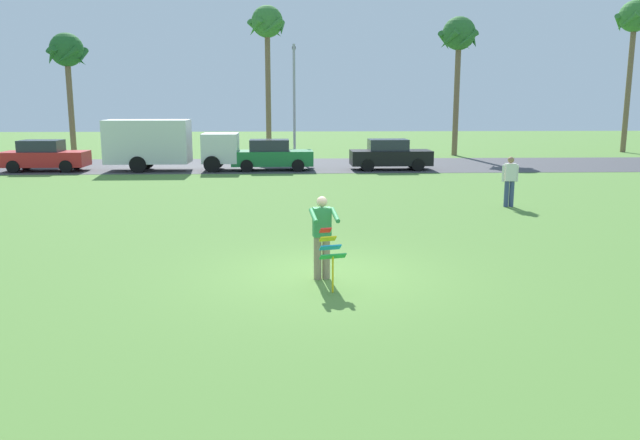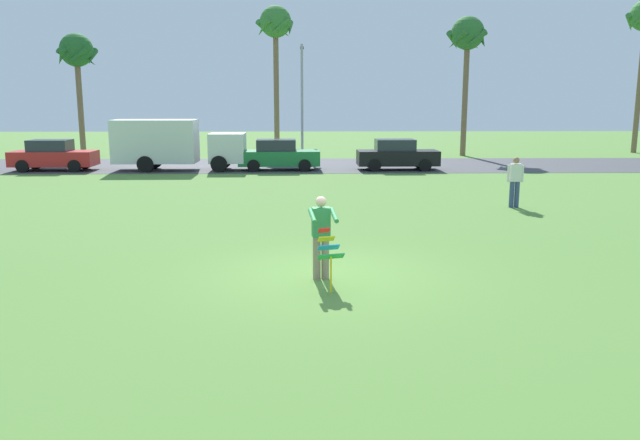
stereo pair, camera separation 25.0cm
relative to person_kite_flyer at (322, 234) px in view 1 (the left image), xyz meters
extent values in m
plane|color=#568438|center=(0.09, 0.29, -0.95)|extent=(120.00, 120.00, 0.00)
cube|color=#424247|center=(0.09, 22.74, -0.95)|extent=(120.00, 8.00, 0.01)
cylinder|color=gray|center=(0.09, 0.03, -0.50)|extent=(0.16, 0.16, 0.90)
cylinder|color=gray|center=(-0.09, 0.01, -0.50)|extent=(0.16, 0.16, 0.90)
cube|color=#338C4C|center=(0.00, 0.02, 0.25)|extent=(0.39, 0.27, 0.60)
sphere|color=beige|center=(0.00, 0.02, 0.67)|extent=(0.22, 0.22, 0.22)
cylinder|color=#338C4C|center=(0.25, -0.19, 0.43)|extent=(0.18, 0.59, 0.24)
cylinder|color=#338C4C|center=(-0.18, -0.26, 0.43)|extent=(0.18, 0.59, 0.24)
cube|color=red|center=(0.05, -0.46, 0.18)|extent=(0.25, 0.19, 0.12)
cube|color=yellow|center=(0.09, -0.62, 0.04)|extent=(0.34, 0.21, 0.12)
cube|color=#1E99D8|center=(0.13, -0.78, -0.09)|extent=(0.44, 0.24, 0.12)
cube|color=green|center=(0.17, -0.93, -0.23)|extent=(0.53, 0.26, 0.12)
cylinder|color=yellow|center=(0.17, -0.93, -0.59)|extent=(0.04, 0.04, 0.72)
cube|color=red|center=(-13.40, 20.34, -0.31)|extent=(4.22, 1.74, 0.76)
cube|color=#282D38|center=(-13.55, 20.34, 0.35)|extent=(2.03, 1.41, 0.60)
cylinder|color=black|center=(-12.10, 21.16, -0.63)|extent=(0.64, 0.23, 0.64)
cylinder|color=black|center=(-12.09, 19.54, -0.63)|extent=(0.64, 0.23, 0.64)
cylinder|color=black|center=(-14.71, 21.13, -0.63)|extent=(0.64, 0.23, 0.64)
cylinder|color=black|center=(-14.69, 19.52, -0.63)|extent=(0.64, 0.23, 0.64)
cube|color=silver|center=(-4.41, 20.36, 0.22)|extent=(1.81, 1.91, 1.50)
cube|color=silver|center=(-8.11, 20.33, 0.57)|extent=(4.22, 2.03, 2.20)
cylinder|color=black|center=(-4.77, 21.28, -0.53)|extent=(0.84, 0.29, 0.84)
cylinder|color=black|center=(-4.75, 19.44, -0.53)|extent=(0.84, 0.29, 0.84)
cylinder|color=black|center=(-8.47, 21.25, -0.53)|extent=(0.84, 0.29, 0.84)
cylinder|color=black|center=(-8.46, 19.41, -0.53)|extent=(0.84, 0.29, 0.84)
cube|color=#1E7238|center=(-1.73, 20.34, -0.31)|extent=(4.25, 1.83, 0.76)
cube|color=#282D38|center=(-1.88, 20.33, 0.35)|extent=(2.06, 1.46, 0.60)
cylinder|color=black|center=(-0.46, 21.18, -0.63)|extent=(0.65, 0.24, 0.64)
cylinder|color=black|center=(-0.41, 19.57, -0.63)|extent=(0.65, 0.24, 0.64)
cylinder|color=black|center=(-3.06, 21.10, -0.63)|extent=(0.65, 0.24, 0.64)
cylinder|color=black|center=(-3.01, 19.49, -0.63)|extent=(0.65, 0.24, 0.64)
cube|color=black|center=(4.47, 20.34, -0.31)|extent=(4.23, 1.78, 0.76)
cube|color=#282D38|center=(4.32, 20.33, 0.35)|extent=(2.04, 1.43, 0.60)
cylinder|color=black|center=(5.75, 21.17, -0.63)|extent=(0.64, 0.23, 0.64)
cylinder|color=black|center=(5.78, 19.55, -0.63)|extent=(0.64, 0.23, 0.64)
cylinder|color=black|center=(3.15, 21.12, -0.63)|extent=(0.64, 0.23, 0.64)
cylinder|color=black|center=(3.18, 19.51, -0.63)|extent=(0.64, 0.23, 0.64)
cylinder|color=brown|center=(-14.96, 29.17, 2.32)|extent=(0.36, 0.36, 6.53)
sphere|color=#236028|center=(-14.96, 29.17, 5.78)|extent=(2.10, 2.10, 2.10)
cone|color=#236028|center=(-14.01, 29.17, 5.33)|extent=(0.44, 1.56, 1.28)
cone|color=#236028|center=(-14.67, 30.07, 5.33)|extent=(1.62, 0.90, 1.28)
cone|color=#236028|center=(-15.73, 29.73, 5.33)|extent=(1.27, 1.52, 1.28)
cone|color=#236028|center=(-15.73, 28.61, 5.33)|extent=(1.27, 1.52, 1.28)
cone|color=#236028|center=(-14.67, 28.26, 5.33)|extent=(1.62, 0.90, 1.28)
cylinder|color=brown|center=(-2.35, 31.21, 3.32)|extent=(0.36, 0.36, 8.54)
sphere|color=#387A33|center=(-2.35, 31.21, 7.79)|extent=(2.10, 2.10, 2.10)
cone|color=#387A33|center=(-1.40, 31.21, 7.34)|extent=(0.44, 1.56, 1.28)
cone|color=#387A33|center=(-2.06, 32.12, 7.34)|extent=(1.62, 0.90, 1.28)
cone|color=#387A33|center=(-3.12, 31.77, 7.34)|extent=(1.27, 1.52, 1.28)
cone|color=#387A33|center=(-3.12, 30.65, 7.34)|extent=(1.27, 1.52, 1.28)
cone|color=#387A33|center=(-2.06, 30.31, 7.34)|extent=(1.62, 0.90, 1.28)
cylinder|color=brown|center=(9.98, 28.77, 2.84)|extent=(0.36, 0.36, 7.59)
sphere|color=#2D6B2D|center=(9.98, 28.77, 6.84)|extent=(2.10, 2.10, 2.10)
cone|color=#2D6B2D|center=(10.93, 28.77, 6.39)|extent=(0.44, 1.56, 1.28)
cone|color=#2D6B2D|center=(10.27, 29.68, 6.39)|extent=(1.62, 0.90, 1.28)
cone|color=#2D6B2D|center=(9.21, 29.33, 6.39)|extent=(1.27, 1.52, 1.28)
cone|color=#2D6B2D|center=(9.21, 28.21, 6.39)|extent=(1.27, 1.52, 1.28)
cone|color=#2D6B2D|center=(10.27, 27.87, 6.39)|extent=(1.62, 0.90, 1.28)
cylinder|color=brown|center=(22.43, 30.84, 3.53)|extent=(0.36, 0.36, 8.96)
sphere|color=#387A33|center=(22.43, 30.84, 8.21)|extent=(2.10, 2.10, 2.10)
cone|color=#387A33|center=(22.73, 31.74, 7.76)|extent=(1.62, 0.90, 1.28)
cone|color=#387A33|center=(21.66, 31.40, 7.76)|extent=(1.27, 1.52, 1.28)
cone|color=#387A33|center=(21.66, 30.28, 7.76)|extent=(1.27, 1.52, 1.28)
cylinder|color=#9E9EA3|center=(-0.58, 27.53, 2.55)|extent=(0.16, 0.16, 7.00)
cylinder|color=#9E9EA3|center=(-0.58, 28.23, 5.95)|extent=(0.10, 1.40, 0.10)
cube|color=#4C4C51|center=(-0.58, 28.88, 5.91)|extent=(0.24, 0.44, 0.16)
cylinder|color=#384772|center=(6.73, 8.65, -0.50)|extent=(0.16, 0.16, 0.90)
cylinder|color=#384772|center=(6.91, 8.65, -0.50)|extent=(0.16, 0.16, 0.90)
cube|color=silver|center=(6.82, 8.65, 0.25)|extent=(0.36, 0.22, 0.60)
sphere|color=#9E7051|center=(6.82, 8.65, 0.67)|extent=(0.22, 0.22, 0.22)
cylinder|color=silver|center=(6.58, 8.65, 0.21)|extent=(0.09, 0.09, 0.58)
cylinder|color=silver|center=(7.06, 8.65, 0.21)|extent=(0.09, 0.09, 0.58)
camera|label=1|loc=(-0.53, -12.56, 2.72)|focal=35.36mm
camera|label=2|loc=(-0.28, -12.57, 2.72)|focal=35.36mm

